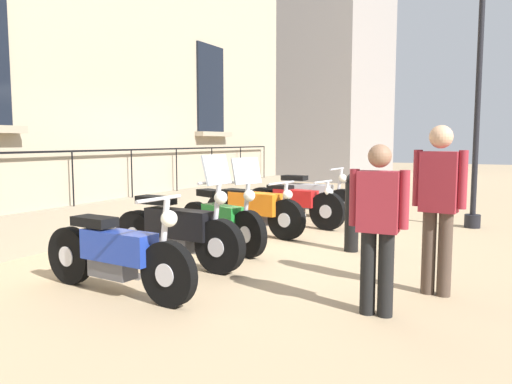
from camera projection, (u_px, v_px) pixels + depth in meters
The scene contains 13 objects.
ground_plane at pixel (241, 241), 7.84m from camera, with size 60.00×60.00×0.00m, color tan.
building_facade at pixel (109, 10), 8.62m from camera, with size 0.82×12.64×7.90m.
motorcycle_blue at pixel (117, 255), 5.10m from camera, with size 2.09×0.59×1.05m.
motorcycle_black at pixel (177, 232), 6.27m from camera, with size 2.03×0.56×1.42m.
motorcycle_green at pixel (222, 221), 7.18m from camera, with size 1.81×0.87×1.36m.
motorcycle_orange at pixel (253, 210), 8.33m from camera, with size 2.00×0.77×0.93m.
motorcycle_red at pixel (294, 204), 9.24m from camera, with size 2.13×0.71×0.88m.
motorcycle_silver at pixel (309, 197), 10.38m from camera, with size 2.08×0.70×1.04m.
lamppost at pixel (481, 30), 8.72m from camera, with size 0.37×1.07×4.92m.
bollard at pixel (352, 212), 7.09m from camera, with size 0.20×0.20×1.13m.
pedestrian_standing at pixel (439, 200), 5.03m from camera, with size 0.53×0.26×1.74m.
pedestrian_walking at pixel (378, 221), 4.45m from camera, with size 0.53×0.24×1.56m.
distant_building at pixel (314, 27), 22.35m from camera, with size 5.82×7.67×13.38m.
Camera 1 is at (3.72, -6.77, 1.59)m, focal length 34.78 mm.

